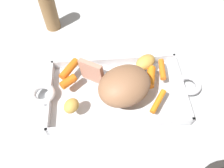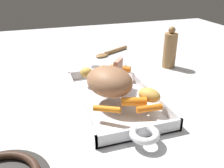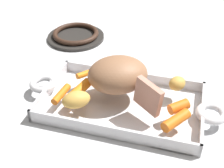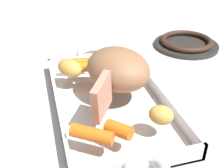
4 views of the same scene
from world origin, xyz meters
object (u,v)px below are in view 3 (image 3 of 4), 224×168
(pork_roast, at_px, (118,74))
(potato_golden_large, at_px, (177,83))
(roasting_dish, at_px, (122,103))
(potato_whole, at_px, (76,100))
(stove_burner_rear, at_px, (76,35))
(baby_carrot_center_left, at_px, (61,94))
(baby_carrot_short, at_px, (179,107))
(roast_slice_outer, at_px, (148,96))
(baby_carrot_northwest, at_px, (89,73))
(baby_carrot_southwest, at_px, (176,120))
(baby_carrot_long, at_px, (80,89))

(pork_roast, height_order, potato_golden_large, pork_roast)
(roasting_dish, height_order, potato_whole, potato_whole)
(stove_burner_rear, bearing_deg, baby_carrot_center_left, 106.57)
(pork_roast, xyz_separation_m, baby_carrot_short, (-0.15, 0.04, -0.03))
(stove_burner_rear, bearing_deg, roast_slice_outer, 132.10)
(potato_golden_large, bearing_deg, baby_carrot_northwest, 0.31)
(pork_roast, distance_m, baby_carrot_southwest, 0.17)
(potato_whole, bearing_deg, baby_carrot_center_left, -25.14)
(baby_carrot_southwest, xyz_separation_m, potato_golden_large, (0.01, -0.12, 0.01))
(roasting_dish, xyz_separation_m, potato_whole, (0.09, 0.07, 0.04))
(baby_carrot_southwest, bearing_deg, roast_slice_outer, -26.48)
(baby_carrot_center_left, bearing_deg, baby_carrot_long, -146.14)
(baby_carrot_southwest, xyz_separation_m, stove_burner_rear, (0.37, -0.36, -0.04))
(baby_carrot_northwest, bearing_deg, pork_roast, 158.36)
(potato_whole, bearing_deg, potato_golden_large, -149.23)
(baby_carrot_short, bearing_deg, baby_carrot_long, -0.31)
(potato_golden_large, distance_m, stove_burner_rear, 0.43)
(pork_roast, height_order, baby_carrot_southwest, pork_roast)
(potato_golden_large, relative_size, stove_burner_rear, 0.23)
(baby_carrot_long, bearing_deg, roasting_dish, -168.29)
(roasting_dish, bearing_deg, baby_carrot_long, 11.71)
(roast_slice_outer, bearing_deg, baby_carrot_northwest, -27.74)
(baby_carrot_center_left, distance_m, baby_carrot_short, 0.26)
(baby_carrot_southwest, bearing_deg, roasting_dish, -26.43)
(baby_carrot_northwest, xyz_separation_m, potato_golden_large, (-0.22, -0.00, 0.01))
(baby_carrot_northwest, height_order, potato_golden_large, potato_golden_large)
(baby_carrot_southwest, distance_m, baby_carrot_short, 0.04)
(baby_carrot_short, xyz_separation_m, stove_burner_rear, (0.37, -0.32, -0.04))
(baby_carrot_northwest, bearing_deg, roast_slice_outer, 152.26)
(roast_slice_outer, distance_m, potato_golden_large, 0.11)
(pork_roast, distance_m, baby_carrot_short, 0.16)
(baby_carrot_short, bearing_deg, baby_carrot_center_left, 5.22)
(baby_carrot_center_left, height_order, potato_whole, potato_whole)
(baby_carrot_short, distance_m, baby_carrot_northwest, 0.25)
(potato_golden_large, relative_size, potato_whole, 0.68)
(roast_slice_outer, xyz_separation_m, potato_golden_large, (-0.05, -0.09, -0.02))
(roasting_dish, height_order, baby_carrot_southwest, baby_carrot_southwest)
(pork_roast, xyz_separation_m, potato_golden_large, (-0.14, -0.04, -0.02))
(pork_roast, bearing_deg, baby_carrot_center_left, 29.77)
(potato_whole, xyz_separation_m, stove_burner_rear, (0.15, -0.37, -0.04))
(baby_carrot_long, bearing_deg, baby_carrot_center_left, 33.86)
(baby_carrot_center_left, bearing_deg, roast_slice_outer, -176.31)
(baby_carrot_short, bearing_deg, baby_carrot_northwest, -18.16)
(baby_carrot_long, bearing_deg, potato_golden_large, -160.44)
(roasting_dish, xyz_separation_m, pork_roast, (0.02, -0.02, 0.07))
(pork_roast, bearing_deg, roast_slice_outer, 146.52)
(baby_carrot_southwest, height_order, stove_burner_rear, baby_carrot_southwest)
(pork_roast, distance_m, potato_whole, 0.11)
(baby_carrot_short, distance_m, stove_burner_rear, 0.49)
(baby_carrot_center_left, distance_m, baby_carrot_long, 0.05)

